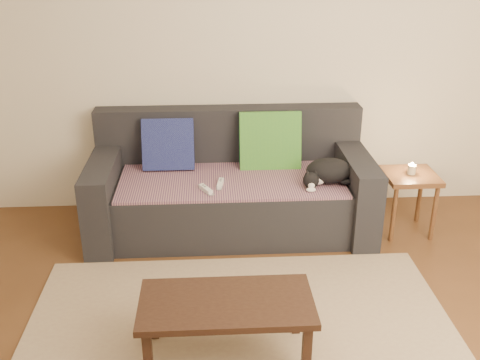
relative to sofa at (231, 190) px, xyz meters
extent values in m
cube|color=beige|center=(0.00, 0.43, 0.99)|extent=(4.50, 0.04, 2.60)
cube|color=#232328|center=(0.00, -0.07, -0.10)|extent=(1.70, 0.78, 0.42)
cube|color=#232328|center=(0.00, 0.33, 0.34)|extent=(2.10, 0.18, 0.45)
cube|color=#232328|center=(-0.95, -0.07, -0.01)|extent=(0.20, 0.90, 0.60)
cube|color=#232328|center=(0.95, -0.07, -0.01)|extent=(0.20, 0.90, 0.60)
cube|color=#3D2547|center=(0.00, -0.09, 0.12)|extent=(1.66, 0.74, 0.02)
cube|color=#131653|center=(-0.47, 0.17, 0.32)|extent=(0.40, 0.21, 0.41)
cube|color=#0C4E2F|center=(0.31, 0.17, 0.32)|extent=(0.48, 0.22, 0.49)
ellipsoid|color=black|center=(0.71, -0.19, 0.22)|extent=(0.34, 0.25, 0.18)
sphere|color=black|center=(0.56, -0.29, 0.19)|extent=(0.12, 0.12, 0.12)
sphere|color=white|center=(0.56, -0.34, 0.17)|extent=(0.05, 0.05, 0.05)
ellipsoid|color=black|center=(0.85, -0.28, 0.16)|extent=(0.14, 0.05, 0.04)
cube|color=white|center=(-0.19, -0.30, 0.15)|extent=(0.10, 0.15, 0.03)
cube|color=white|center=(-0.08, -0.21, 0.15)|extent=(0.06, 0.15, 0.03)
cube|color=brown|center=(1.34, -0.16, 0.15)|extent=(0.38, 0.38, 0.04)
cylinder|color=brown|center=(1.19, -0.32, -0.09)|extent=(0.03, 0.03, 0.44)
cylinder|color=brown|center=(1.49, -0.32, -0.09)|extent=(0.03, 0.03, 0.44)
cylinder|color=brown|center=(1.19, -0.01, -0.09)|extent=(0.03, 0.03, 0.44)
cylinder|color=brown|center=(1.49, -0.01, -0.09)|extent=(0.03, 0.03, 0.44)
cylinder|color=beige|center=(1.34, -0.16, 0.20)|extent=(0.06, 0.06, 0.07)
sphere|color=#FFBF59|center=(1.34, -0.16, 0.25)|extent=(0.02, 0.02, 0.02)
cube|color=tan|center=(0.00, -1.42, -0.30)|extent=(2.50, 1.80, 0.01)
cube|color=black|center=(-0.09, -1.51, 0.04)|extent=(0.91, 0.46, 0.04)
cube|color=black|center=(-0.49, -1.69, -0.14)|extent=(0.05, 0.05, 0.33)
cube|color=black|center=(0.31, -1.69, -0.14)|extent=(0.05, 0.05, 0.33)
cube|color=black|center=(-0.49, -1.34, -0.14)|extent=(0.05, 0.05, 0.33)
cube|color=black|center=(0.31, -1.34, -0.14)|extent=(0.05, 0.05, 0.33)
camera|label=1|loc=(-0.16, -3.93, 1.79)|focal=42.00mm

